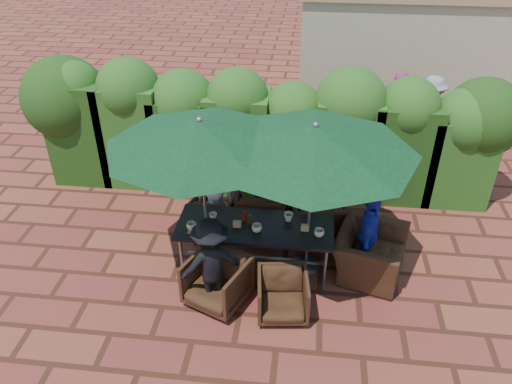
# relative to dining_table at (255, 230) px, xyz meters

# --- Properties ---
(ground) EXTENTS (80.00, 80.00, 0.00)m
(ground) POSITION_rel_dining_table_xyz_m (-0.09, 0.04, -0.68)
(ground) COLOR brown
(ground) RESTS_ON ground
(dining_table) EXTENTS (2.34, 0.90, 0.75)m
(dining_table) POSITION_rel_dining_table_xyz_m (0.00, 0.00, 0.00)
(dining_table) COLOR black
(dining_table) RESTS_ON ground
(umbrella_left) EXTENTS (2.69, 2.69, 2.46)m
(umbrella_left) POSITION_rel_dining_table_xyz_m (-0.75, 0.03, 1.54)
(umbrella_left) COLOR gray
(umbrella_left) RESTS_ON ground
(umbrella_right) EXTENTS (2.86, 2.86, 2.46)m
(umbrella_right) POSITION_rel_dining_table_xyz_m (0.79, 0.05, 1.54)
(umbrella_right) COLOR gray
(umbrella_right) RESTS_ON ground
(chair_far_left) EXTENTS (0.85, 0.82, 0.70)m
(chair_far_left) POSITION_rel_dining_table_xyz_m (-0.78, 0.87, -0.33)
(chair_far_left) COLOR black
(chair_far_left) RESTS_ON ground
(chair_far_mid) EXTENTS (0.84, 0.79, 0.82)m
(chair_far_mid) POSITION_rel_dining_table_xyz_m (-0.04, 1.03, -0.26)
(chair_far_mid) COLOR black
(chair_far_mid) RESTS_ON ground
(chair_far_right) EXTENTS (1.01, 0.97, 0.87)m
(chair_far_right) POSITION_rel_dining_table_xyz_m (0.90, 0.86, -0.24)
(chair_far_right) COLOR black
(chair_far_right) RESTS_ON ground
(chair_near_left) EXTENTS (1.00, 0.98, 0.80)m
(chair_near_left) POSITION_rel_dining_table_xyz_m (-0.44, -0.84, -0.27)
(chair_near_left) COLOR black
(chair_near_left) RESTS_ON ground
(chair_near_right) EXTENTS (0.76, 0.72, 0.71)m
(chair_near_right) POSITION_rel_dining_table_xyz_m (0.49, -0.97, -0.32)
(chair_near_right) COLOR black
(chair_near_right) RESTS_ON ground
(chair_end_right) EXTENTS (1.00, 1.26, 0.96)m
(chair_end_right) POSITION_rel_dining_table_xyz_m (1.73, 0.03, -0.19)
(chair_end_right) COLOR black
(chair_end_right) RESTS_ON ground
(adult_far_left) EXTENTS (0.64, 0.40, 1.27)m
(adult_far_left) POSITION_rel_dining_table_xyz_m (-0.79, 0.94, -0.04)
(adult_far_left) COLOR white
(adult_far_left) RESTS_ON ground
(adult_far_mid) EXTENTS (0.47, 0.39, 1.26)m
(adult_far_mid) POSITION_rel_dining_table_xyz_m (0.09, 0.93, -0.05)
(adult_far_mid) COLOR #1D289F
(adult_far_mid) RESTS_ON ground
(adult_far_right) EXTENTS (0.69, 0.58, 1.24)m
(adult_far_right) POSITION_rel_dining_table_xyz_m (0.79, 0.86, -0.05)
(adult_far_right) COLOR black
(adult_far_right) RESTS_ON ground
(adult_near_left) EXTENTS (0.99, 0.74, 1.41)m
(adult_near_left) POSITION_rel_dining_table_xyz_m (-0.50, -0.86, 0.03)
(adult_near_left) COLOR black
(adult_near_left) RESTS_ON ground
(adult_end_right) EXTENTS (0.51, 0.84, 1.34)m
(adult_end_right) POSITION_rel_dining_table_xyz_m (1.69, 0.08, -0.00)
(adult_end_right) COLOR #1D289F
(adult_end_right) RESTS_ON ground
(child_left) EXTENTS (0.36, 0.32, 0.87)m
(child_left) POSITION_rel_dining_table_xyz_m (-0.45, 1.06, -0.24)
(child_left) COLOR #E651A8
(child_left) RESTS_ON ground
(child_right) EXTENTS (0.28, 0.23, 0.77)m
(child_right) POSITION_rel_dining_table_xyz_m (0.47, 1.01, -0.29)
(child_right) COLOR #9053B3
(child_right) RESTS_ON ground
(pedestrian_a) EXTENTS (1.50, 0.78, 1.53)m
(pedestrian_a) POSITION_rel_dining_table_xyz_m (1.64, 4.12, 0.09)
(pedestrian_a) COLOR green
(pedestrian_a) RESTS_ON ground
(pedestrian_b) EXTENTS (0.82, 0.54, 1.66)m
(pedestrian_b) POSITION_rel_dining_table_xyz_m (2.56, 4.49, 0.15)
(pedestrian_b) COLOR #E651A8
(pedestrian_b) RESTS_ON ground
(pedestrian_c) EXTENTS (1.11, 1.08, 1.65)m
(pedestrian_c) POSITION_rel_dining_table_xyz_m (3.25, 4.31, 0.15)
(pedestrian_c) COLOR gray
(pedestrian_c) RESTS_ON ground
(cup_a) EXTENTS (0.14, 0.14, 0.11)m
(cup_a) POSITION_rel_dining_table_xyz_m (-0.92, -0.20, 0.13)
(cup_a) COLOR beige
(cup_a) RESTS_ON dining_table
(cup_b) EXTENTS (0.12, 0.12, 0.12)m
(cup_b) POSITION_rel_dining_table_xyz_m (-0.65, 0.07, 0.13)
(cup_b) COLOR beige
(cup_b) RESTS_ON dining_table
(cup_c) EXTENTS (0.15, 0.15, 0.12)m
(cup_c) POSITION_rel_dining_table_xyz_m (0.04, -0.14, 0.13)
(cup_c) COLOR beige
(cup_c) RESTS_ON dining_table
(cup_d) EXTENTS (0.14, 0.14, 0.13)m
(cup_d) POSITION_rel_dining_table_xyz_m (0.49, 0.19, 0.14)
(cup_d) COLOR beige
(cup_d) RESTS_ON dining_table
(cup_e) EXTENTS (0.15, 0.15, 0.12)m
(cup_e) POSITION_rel_dining_table_xyz_m (0.95, -0.15, 0.13)
(cup_e) COLOR beige
(cup_e) RESTS_ON dining_table
(ketchup_bottle) EXTENTS (0.04, 0.04, 0.17)m
(ketchup_bottle) POSITION_rel_dining_table_xyz_m (-0.17, 0.11, 0.16)
(ketchup_bottle) COLOR #B20C0A
(ketchup_bottle) RESTS_ON dining_table
(sauce_bottle) EXTENTS (0.04, 0.04, 0.17)m
(sauce_bottle) POSITION_rel_dining_table_xyz_m (-0.08, 0.03, 0.16)
(sauce_bottle) COLOR #4C230C
(sauce_bottle) RESTS_ON dining_table
(serving_tray) EXTENTS (0.35, 0.25, 0.02)m
(serving_tray) POSITION_rel_dining_table_xyz_m (-0.78, -0.19, 0.08)
(serving_tray) COLOR olive
(serving_tray) RESTS_ON dining_table
(number_block_left) EXTENTS (0.12, 0.06, 0.10)m
(number_block_left) POSITION_rel_dining_table_xyz_m (-0.26, -0.06, 0.12)
(number_block_left) COLOR tan
(number_block_left) RESTS_ON dining_table
(number_block_right) EXTENTS (0.12, 0.06, 0.10)m
(number_block_right) POSITION_rel_dining_table_xyz_m (0.74, -0.03, 0.12)
(number_block_right) COLOR tan
(number_block_right) RESTS_ON dining_table
(hedge_wall) EXTENTS (9.10, 1.60, 2.46)m
(hedge_wall) POSITION_rel_dining_table_xyz_m (-0.20, 2.36, 0.66)
(hedge_wall) COLOR #16350E
(hedge_wall) RESTS_ON ground
(building) EXTENTS (6.20, 3.08, 3.20)m
(building) POSITION_rel_dining_table_xyz_m (3.41, 7.03, 0.93)
(building) COLOR #BFB18E
(building) RESTS_ON ground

